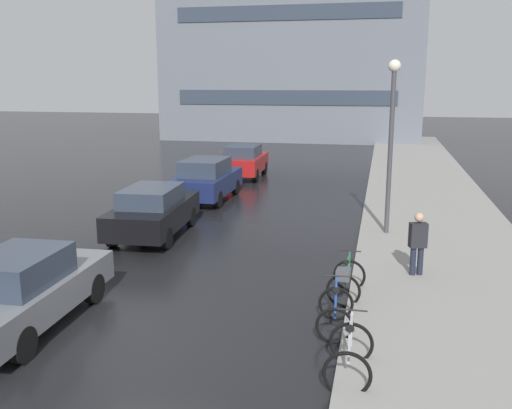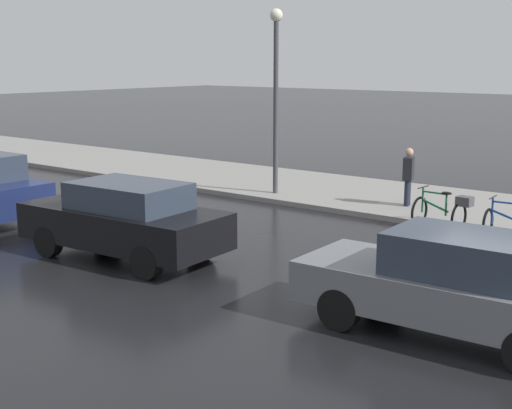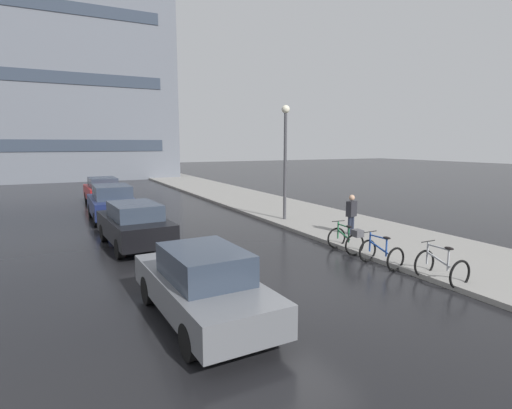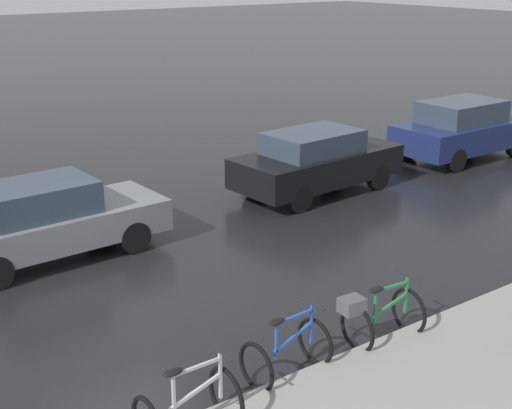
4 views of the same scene
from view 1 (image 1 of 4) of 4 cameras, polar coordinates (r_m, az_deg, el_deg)
The scene contains 12 objects.
ground_plane at distance 11.34m, azimuth -10.53°, elevation -12.50°, with size 140.00×140.00×0.00m, color black.
sidewalk_kerb at distance 20.06m, azimuth 17.43°, elevation -1.67°, with size 4.80×60.00×0.14m, color gray.
bicycle_nearest at distance 9.53m, azimuth 9.32°, elevation -14.70°, with size 0.76×1.13×1.03m.
bicycle_second at distance 11.16m, azimuth 7.94°, elevation -10.62°, with size 0.77×1.17×0.98m.
bicycle_third at distance 12.62m, azimuth 8.97°, elevation -7.44°, with size 0.81×1.36×0.99m.
car_grey at distance 11.99m, azimuth -22.23°, elevation -7.91°, with size 1.88×4.46×1.54m.
car_black at distance 17.78m, azimuth -10.24°, elevation -0.62°, with size 2.09×4.43×1.56m.
car_navy at distance 22.91m, azimuth -5.00°, elevation 2.54°, with size 1.93×4.31×1.68m.
car_red at distance 28.24m, azimuth -1.21°, elevation 4.38°, with size 1.92×3.92×1.61m.
pedestrian at distance 14.13m, azimuth 15.86°, elevation -3.69°, with size 0.45×0.34×1.67m.
streetlamp at distance 17.48m, azimuth 13.40°, elevation 7.52°, with size 0.36×0.36×5.31m.
building_facade_main at distance 49.00m, azimuth 3.99°, elevation 17.98°, with size 20.34×10.03×19.19m.
Camera 1 is at (4.17, -9.43, 4.72)m, focal length 40.00 mm.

